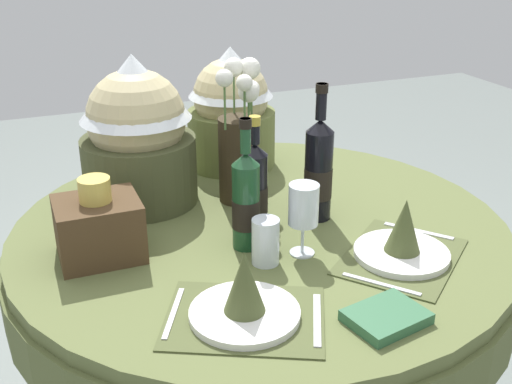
# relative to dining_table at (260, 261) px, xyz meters

# --- Properties ---
(dining_table) EXTENTS (1.41, 1.41, 0.77)m
(dining_table) POSITION_rel_dining_table_xyz_m (0.00, 0.00, 0.00)
(dining_table) COLOR #5B6638
(dining_table) RESTS_ON ground
(place_setting_left) EXTENTS (0.42, 0.38, 0.16)m
(place_setting_left) POSITION_rel_dining_table_xyz_m (-0.21, -0.41, 0.17)
(place_setting_left) COLOR #4E562F
(place_setting_left) RESTS_ON dining_table
(place_setting_right) EXTENTS (0.43, 0.42, 0.16)m
(place_setting_right) POSITION_rel_dining_table_xyz_m (0.26, -0.32, 0.17)
(place_setting_right) COLOR #4E562F
(place_setting_right) RESTS_ON dining_table
(flower_vase) EXTENTS (0.18, 0.20, 0.42)m
(flower_vase) POSITION_rel_dining_table_xyz_m (0.00, 0.17, 0.31)
(flower_vase) COLOR #332819
(flower_vase) RESTS_ON dining_table
(wine_bottle_left) EXTENTS (0.07, 0.07, 0.35)m
(wine_bottle_left) POSITION_rel_dining_table_xyz_m (-0.09, -0.11, 0.26)
(wine_bottle_left) COLOR #194223
(wine_bottle_left) RESTS_ON dining_table
(wine_bottle_centre) EXTENTS (0.07, 0.07, 0.32)m
(wine_bottle_centre) POSITION_rel_dining_table_xyz_m (-0.03, -0.03, 0.25)
(wine_bottle_centre) COLOR black
(wine_bottle_centre) RESTS_ON dining_table
(wine_bottle_rear) EXTENTS (0.08, 0.08, 0.39)m
(wine_bottle_rear) POSITION_rel_dining_table_xyz_m (0.16, -0.03, 0.27)
(wine_bottle_rear) COLOR black
(wine_bottle_rear) RESTS_ON dining_table
(wine_glass_right) EXTENTS (0.08, 0.08, 0.19)m
(wine_glass_right) POSITION_rel_dining_table_xyz_m (0.03, -0.20, 0.26)
(wine_glass_right) COLOR silver
(wine_glass_right) RESTS_ON dining_table
(tumbler_mid) EXTENTS (0.07, 0.07, 0.12)m
(tumbler_mid) POSITION_rel_dining_table_xyz_m (-0.07, -0.21, 0.19)
(tumbler_mid) COLOR silver
(tumbler_mid) RESTS_ON dining_table
(book_on_table) EXTENTS (0.18, 0.15, 0.02)m
(book_on_table) POSITION_rel_dining_table_xyz_m (0.07, -0.54, 0.14)
(book_on_table) COLOR #336642
(book_on_table) RESTS_ON dining_table
(gift_tub_back_left) EXTENTS (0.34, 0.34, 0.44)m
(gift_tub_back_left) POSITION_rel_dining_table_xyz_m (-0.28, 0.28, 0.36)
(gift_tub_back_left) COLOR #474C2D
(gift_tub_back_left) RESTS_ON dining_table
(gift_tub_back_centre) EXTENTS (0.30, 0.30, 0.41)m
(gift_tub_back_centre) POSITION_rel_dining_table_xyz_m (0.08, 0.46, 0.34)
(gift_tub_back_centre) COLOR olive
(gift_tub_back_centre) RESTS_ON dining_table
(woven_basket_side_left) EXTENTS (0.21, 0.18, 0.21)m
(woven_basket_side_left) POSITION_rel_dining_table_xyz_m (-0.45, -0.02, 0.21)
(woven_basket_side_left) COLOR #47331E
(woven_basket_side_left) RESTS_ON dining_table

